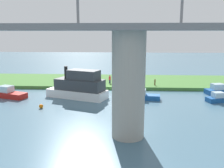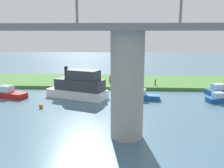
% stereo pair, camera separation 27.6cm
% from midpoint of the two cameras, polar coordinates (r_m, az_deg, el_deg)
% --- Properties ---
extents(ground_plane, '(160.00, 160.00, 0.00)m').
position_cam_midpoint_polar(ground_plane, '(38.66, 1.03, -1.43)').
color(ground_plane, '#476B7F').
extents(grassy_bank, '(80.00, 12.00, 0.50)m').
position_cam_midpoint_polar(grassy_bank, '(44.48, 1.33, 0.62)').
color(grassy_bank, '#427533').
rests_on(grassy_bank, ground).
extents(bridge_pylon, '(2.77, 2.77, 8.95)m').
position_cam_midpoint_polar(bridge_pylon, '(20.44, 3.44, -0.36)').
color(bridge_pylon, '#9E998E').
rests_on(bridge_pylon, ground).
extents(bridge_span, '(62.62, 4.30, 3.25)m').
position_cam_midpoint_polar(bridge_span, '(20.04, 3.62, 13.70)').
color(bridge_span, slate).
rests_on(bridge_span, bridge_pylon).
extents(person_on_bank, '(0.51, 0.51, 1.39)m').
position_cam_midpoint_polar(person_on_bank, '(41.51, -0.72, 1.17)').
color(person_on_bank, '#2D334C').
rests_on(person_on_bank, grassy_bank).
extents(mooring_post, '(0.20, 0.20, 0.97)m').
position_cam_midpoint_polar(mooring_post, '(40.38, 9.71, 0.39)').
color(mooring_post, brown).
rests_on(mooring_post, grassy_bank).
extents(riverboat_paddlewheel, '(8.85, 5.50, 4.29)m').
position_cam_midpoint_polar(riverboat_paddlewheel, '(34.13, -7.96, -0.56)').
color(riverboat_paddlewheel, white).
rests_on(riverboat_paddlewheel, ground).
extents(motorboat_white, '(4.31, 1.96, 1.39)m').
position_cam_midpoint_polar(motorboat_white, '(33.49, 7.01, -2.69)').
color(motorboat_white, '#195199').
rests_on(motorboat_white, ground).
extents(motorboat_red, '(5.12, 3.23, 1.61)m').
position_cam_midpoint_polar(motorboat_red, '(37.09, -22.93, -2.01)').
color(motorboat_red, red).
rests_on(motorboat_red, ground).
extents(skiff_small, '(4.84, 2.57, 1.53)m').
position_cam_midpoint_polar(skiff_small, '(39.45, 23.59, -1.33)').
color(skiff_small, '#195199').
rests_on(skiff_small, ground).
extents(houseboat_blue, '(4.10, 2.36, 1.29)m').
position_cam_midpoint_polar(houseboat_blue, '(34.99, 23.60, -3.03)').
color(houseboat_blue, '#195199').
rests_on(houseboat_blue, ground).
extents(marker_buoy, '(0.50, 0.50, 0.50)m').
position_cam_midpoint_polar(marker_buoy, '(30.55, -16.35, -4.96)').
color(marker_buoy, orange).
rests_on(marker_buoy, ground).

